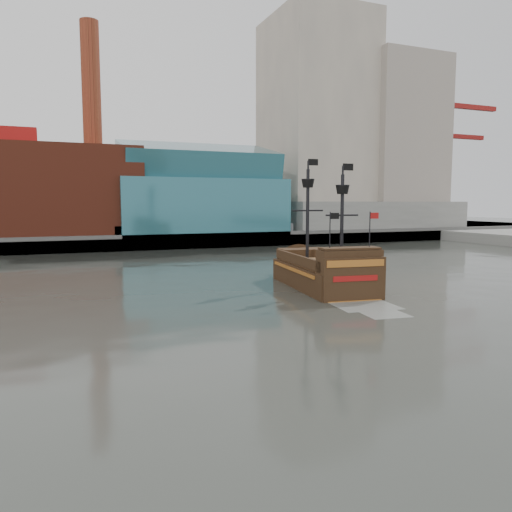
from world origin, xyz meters
name	(u,v)px	position (x,y,z in m)	size (l,w,h in m)	color
ground	(391,360)	(0.00, 0.00, 0.00)	(400.00, 400.00, 0.00)	#282A25
promenade_far	(128,234)	(0.00, 92.00, 1.00)	(220.00, 60.00, 2.00)	slate
seawall	(153,242)	(0.00, 62.50, 1.30)	(220.00, 1.00, 2.60)	#4C4C49
skyline	(156,120)	(5.21, 84.56, 24.55)	(149.00, 45.00, 62.00)	brown
crane_a	(444,158)	(78.63, 82.00, 19.11)	(22.50, 4.00, 32.25)	slate
crane_b	(445,175)	(88.23, 92.00, 15.57)	(19.10, 4.00, 26.25)	slate
pirate_ship	(323,276)	(7.45, 19.63, 1.15)	(7.15, 17.44, 12.68)	black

